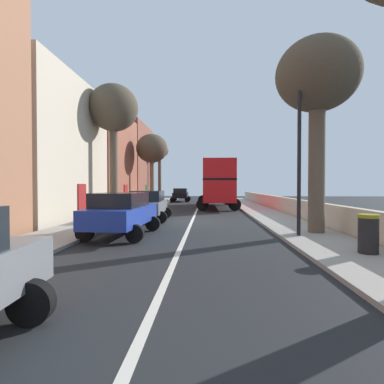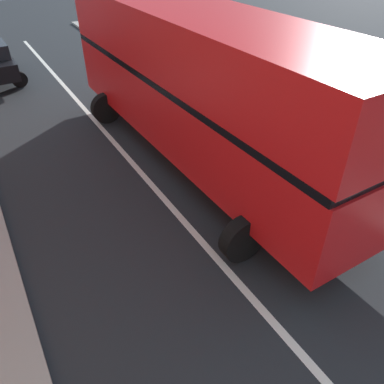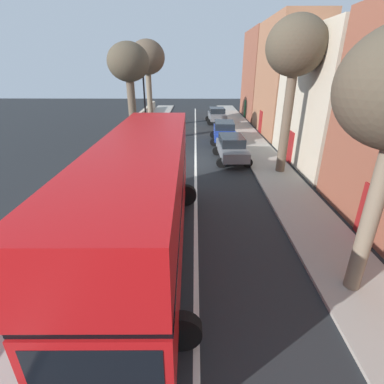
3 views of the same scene
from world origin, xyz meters
TOP-DOWN VIEW (x-y plane):
  - double_decker_bus at (1.70, 10.66)m, footprint 3.67×11.20m

SIDE VIEW (x-z plane):
  - double_decker_bus at x=1.70m, z-range 0.33..4.39m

